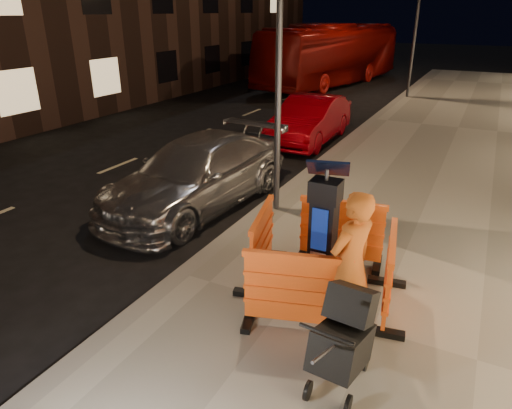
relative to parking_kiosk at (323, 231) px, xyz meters
The scene contains 15 objects.
ground_plane 2.42m from the parking_kiosk, 165.27° to the right, with size 120.00×120.00×0.00m, color black.
sidewalk 1.49m from the parking_kiosk, 30.76° to the right, with size 6.00×60.00×0.15m, color gray.
kerb 2.39m from the parking_kiosk, 165.27° to the right, with size 0.30×60.00×0.15m, color slate.
parking_kiosk is the anchor object (origin of this frame).
barrier_front 1.04m from the parking_kiosk, 90.00° to the right, with size 1.38×0.57×1.07m, color #FF5C18.
barrier_back 1.04m from the parking_kiosk, 90.00° to the left, with size 1.38×0.57×1.07m, color #FF5C18.
barrier_kerbside 1.04m from the parking_kiosk, behind, with size 1.38×0.57×1.07m, color #FF5C18.
barrier_bldgside 1.04m from the parking_kiosk, ahead, with size 1.38×0.57×1.07m, color #FF5C18.
car_silver 4.31m from the parking_kiosk, 148.83° to the left, with size 2.03×5.01×1.45m, color #A9A9AD.
car_red 8.90m from the parking_kiosk, 111.88° to the left, with size 1.52×4.37×1.44m, color maroon.
bus_doubledecker 21.49m from the parking_kiosk, 108.04° to the left, with size 2.77×11.84×3.30m, color maroon.
man 0.93m from the parking_kiosk, 50.15° to the right, with size 0.70×0.46×1.92m, color #B9571C.
stroller 1.85m from the parking_kiosk, 63.73° to the right, with size 0.56×0.87×1.08m, color black.
street_lamp_mid 3.68m from the parking_kiosk, 126.73° to the left, with size 0.12×0.12×6.00m, color #3F3F44.
street_lamp_far 17.67m from the parking_kiosk, 95.99° to the left, with size 0.12×0.12×6.00m, color #3F3F44.
Camera 1 is at (3.83, -4.95, 3.95)m, focal length 32.00 mm.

